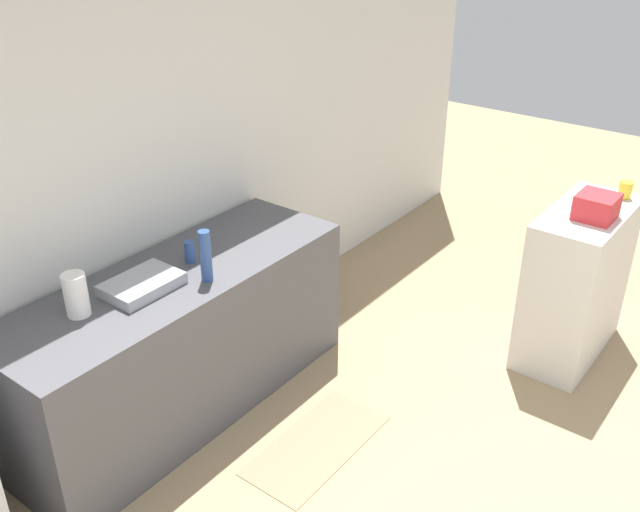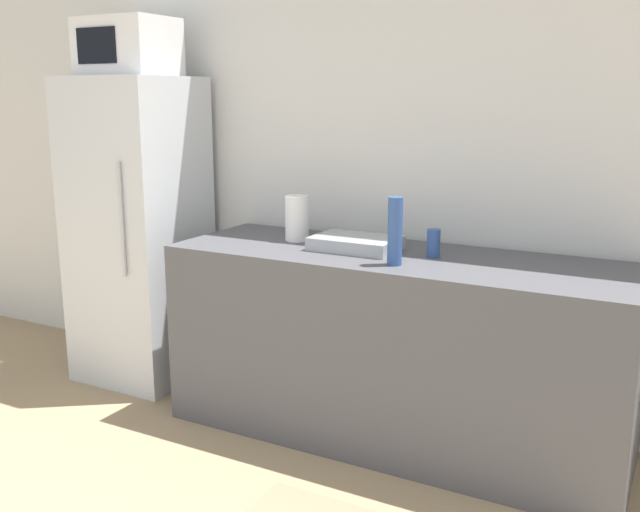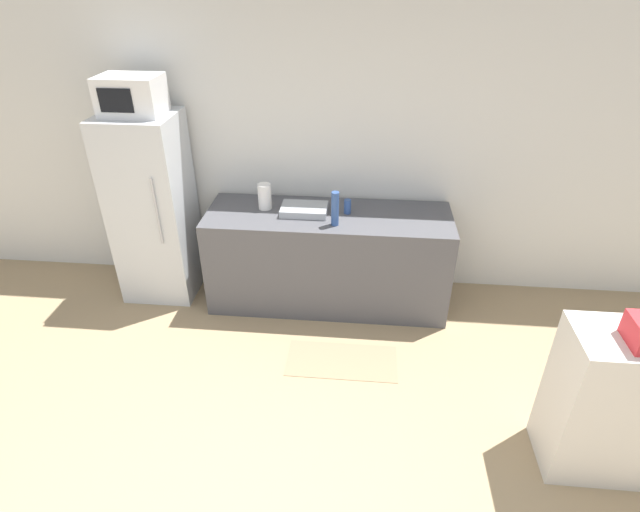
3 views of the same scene
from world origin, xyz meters
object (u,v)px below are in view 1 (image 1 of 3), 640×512
Objects in this scene: basket at (596,207)px; bottle_tall at (206,256)px; bottle_short at (190,252)px; paper_towel_roll at (76,295)px; jar at (625,190)px.

bottle_tall is at bearing 140.43° from basket.
paper_towel_roll is at bearing 177.54° from bottle_short.
paper_towel_roll is (-0.71, 0.03, 0.05)m from bottle_short.
basket reaches higher than jar.
paper_towel_roll is (-2.35, 1.69, -0.09)m from basket.
basket is (1.74, -1.44, 0.05)m from bottle_tall.
paper_towel_roll is (-0.62, 0.25, -0.03)m from bottle_tall.
jar is at bearing -6.00° from basket.
bottle_short is (0.09, 0.22, -0.08)m from bottle_tall.
paper_towel_roll is (-2.77, 1.73, -0.07)m from jar.
basket is 2.18× the size of jar.
jar is at bearing -34.49° from bottle_tall.
basket is at bearing -39.57° from bottle_tall.
basket is 1.02× the size of paper_towel_roll.
bottle_tall is 0.25m from bottle_short.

